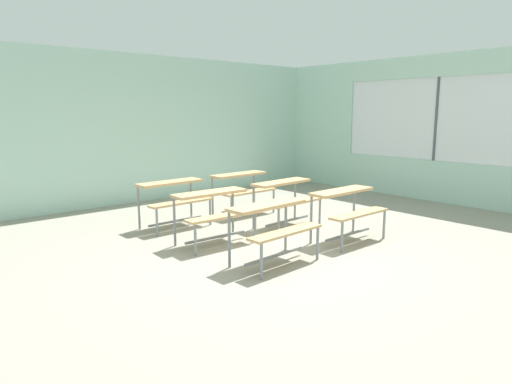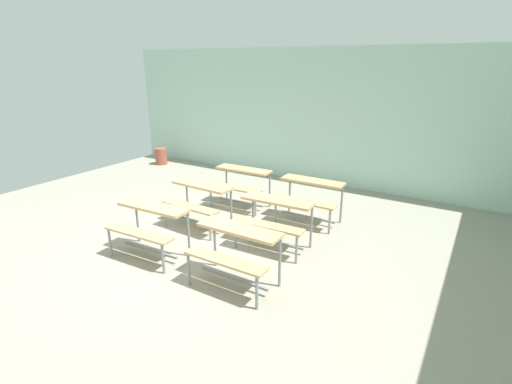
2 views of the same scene
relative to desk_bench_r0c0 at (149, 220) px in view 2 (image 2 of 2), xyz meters
The scene contains 9 objects.
ground 0.66m from the desk_bench_r0c0, 36.16° to the left, with size 10.00×9.00×0.05m, color gray.
wall_back 4.77m from the desk_bench_r0c0, 87.12° to the left, with size 10.00×0.12×3.00m, color silver.
desk_bench_r0c0 is the anchor object (origin of this frame).
desk_bench_r0c1 1.48m from the desk_bench_r0c0, ahead, with size 1.10×0.59×0.74m.
desk_bench_r1c0 1.16m from the desk_bench_r0c0, 92.82° to the left, with size 1.12×0.64×0.74m.
desk_bench_r1c1 1.81m from the desk_bench_r0c0, 39.92° to the left, with size 1.13×0.64×0.74m.
desk_bench_r2c0 2.35m from the desk_bench_r0c0, 89.97° to the left, with size 1.12×0.62×0.74m.
desk_bench_r2c1 2.75m from the desk_bench_r0c0, 58.46° to the left, with size 1.10×0.60×0.74m.
trash_bin 5.38m from the desk_bench_r0c0, 133.24° to the left, with size 0.31×0.31×0.44m, color #9E4C38.
Camera 2 is at (3.67, -3.63, 2.69)m, focal length 26.78 mm.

